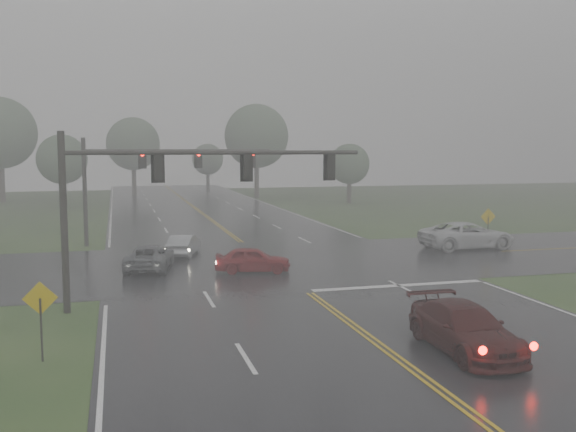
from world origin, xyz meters
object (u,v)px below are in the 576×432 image
object	(u,v)px
sedan_maroon	(464,352)
sedan_red	(253,272)
sedan_silver	(184,256)
car_grey	(150,269)
pickup_white	(467,249)
signal_gantry_far	(145,170)
signal_gantry_near	(161,185)

from	to	relation	value
sedan_maroon	sedan_red	distance (m)	15.06
sedan_silver	car_grey	bearing A→B (deg)	78.93
pickup_white	signal_gantry_far	bearing A→B (deg)	66.98
pickup_white	sedan_silver	bearing A→B (deg)	81.35
sedan_silver	car_grey	distance (m)	4.55
signal_gantry_far	car_grey	bearing A→B (deg)	-91.65
sedan_maroon	pickup_white	distance (m)	21.91
sedan_maroon	car_grey	bearing A→B (deg)	119.31
sedan_red	signal_gantry_near	world-z (taller)	signal_gantry_near
pickup_white	signal_gantry_near	xyz separation A→B (m)	(-20.05, -10.39, 4.98)
pickup_white	signal_gantry_far	world-z (taller)	signal_gantry_far
sedan_silver	signal_gantry_far	world-z (taller)	signal_gantry_far
car_grey	sedan_maroon	bearing A→B (deg)	129.59
car_grey	signal_gantry_far	world-z (taller)	signal_gantry_far
sedan_red	car_grey	distance (m)	5.62
sedan_maroon	signal_gantry_far	size ratio (longest dim) A/B	0.41
signal_gantry_near	pickup_white	bearing A→B (deg)	27.39
sedan_red	sedan_silver	distance (m)	6.88
sedan_maroon	signal_gantry_near	bearing A→B (deg)	137.68
sedan_maroon	sedan_silver	world-z (taller)	sedan_maroon
sedan_red	signal_gantry_near	xyz separation A→B (m)	(-5.03, -6.15, 4.98)
sedan_maroon	signal_gantry_near	world-z (taller)	signal_gantry_near
signal_gantry_far	sedan_maroon	bearing A→B (deg)	-71.79
sedan_maroon	signal_gantry_near	xyz separation A→B (m)	(-8.82, 8.42, 4.98)
pickup_white	signal_gantry_far	size ratio (longest dim) A/B	0.49
pickup_white	signal_gantry_near	bearing A→B (deg)	115.08
car_grey	signal_gantry_near	world-z (taller)	signal_gantry_near
sedan_red	sedan_maroon	bearing A→B (deg)	-153.41
sedan_silver	signal_gantry_near	bearing A→B (deg)	98.53
car_grey	signal_gantry_near	size ratio (longest dim) A/B	0.39
sedan_red	car_grey	world-z (taller)	sedan_red
pickup_white	signal_gantry_near	distance (m)	23.12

